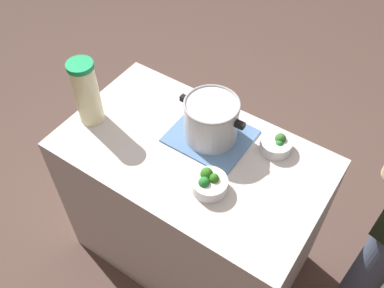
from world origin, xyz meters
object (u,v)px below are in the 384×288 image
lemonade_pitcher (87,93)px  broccoli_bowl_front (209,183)px  cooking_pot (211,119)px  broccoli_bowl_center (277,144)px

lemonade_pitcher → broccoli_bowl_front: bearing=-2.6°
lemonade_pitcher → broccoli_bowl_front: lemonade_pitcher is taller
cooking_pot → lemonade_pitcher: lemonade_pitcher is taller
lemonade_pitcher → broccoli_bowl_front: (0.62, -0.03, -0.12)m
cooking_pot → lemonade_pitcher: bearing=-157.7°
lemonade_pitcher → broccoli_bowl_front: 0.63m
broccoli_bowl_center → broccoli_bowl_front: bearing=-110.6°
broccoli_bowl_front → lemonade_pitcher: bearing=177.4°
lemonade_pitcher → broccoli_bowl_center: 0.81m
cooking_pot → broccoli_bowl_center: 0.29m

